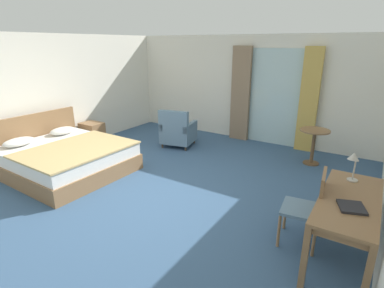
{
  "coord_description": "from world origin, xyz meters",
  "views": [
    {
      "loc": [
        2.9,
        -3.45,
        2.34
      ],
      "look_at": [
        0.43,
        0.43,
        0.8
      ],
      "focal_mm": 28.22,
      "sensor_mm": 36.0,
      "label": 1
    }
  ],
  "objects_px": {
    "desk_chair": "(309,204)",
    "closed_book": "(352,207)",
    "desk_lamp": "(354,160)",
    "bed": "(65,157)",
    "round_cafe_table": "(314,139)",
    "armchair_by_window": "(178,132)",
    "writing_desk": "(349,206)",
    "nightstand": "(93,134)"
  },
  "relations": [
    {
      "from": "desk_chair",
      "to": "closed_book",
      "type": "bearing_deg",
      "value": -29.95
    },
    {
      "from": "desk_lamp",
      "to": "closed_book",
      "type": "distance_m",
      "value": 0.73
    },
    {
      "from": "bed",
      "to": "round_cafe_table",
      "type": "bearing_deg",
      "value": 37.22
    },
    {
      "from": "armchair_by_window",
      "to": "desk_lamp",
      "type": "bearing_deg",
      "value": -25.0
    },
    {
      "from": "closed_book",
      "to": "round_cafe_table",
      "type": "xyz_separation_m",
      "value": [
        -0.94,
        3.0,
        -0.24
      ]
    },
    {
      "from": "bed",
      "to": "closed_book",
      "type": "relative_size",
      "value": 8.4
    },
    {
      "from": "desk_lamp",
      "to": "closed_book",
      "type": "height_order",
      "value": "desk_lamp"
    },
    {
      "from": "writing_desk",
      "to": "armchair_by_window",
      "type": "bearing_deg",
      "value": 150.02
    },
    {
      "from": "writing_desk",
      "to": "armchair_by_window",
      "type": "relative_size",
      "value": 1.68
    },
    {
      "from": "closed_book",
      "to": "writing_desk",
      "type": "bearing_deg",
      "value": 79.35
    },
    {
      "from": "desk_lamp",
      "to": "round_cafe_table",
      "type": "xyz_separation_m",
      "value": [
        -0.86,
        2.32,
        -0.51
      ]
    },
    {
      "from": "desk_chair",
      "to": "closed_book",
      "type": "xyz_separation_m",
      "value": [
        0.44,
        -0.25,
        0.23
      ]
    },
    {
      "from": "writing_desk",
      "to": "desk_chair",
      "type": "distance_m",
      "value": 0.43
    },
    {
      "from": "desk_lamp",
      "to": "writing_desk",
      "type": "bearing_deg",
      "value": -83.3
    },
    {
      "from": "closed_book",
      "to": "armchair_by_window",
      "type": "xyz_separation_m",
      "value": [
        -3.88,
        2.44,
        -0.41
      ]
    },
    {
      "from": "closed_book",
      "to": "round_cafe_table",
      "type": "height_order",
      "value": "closed_book"
    },
    {
      "from": "desk_lamp",
      "to": "round_cafe_table",
      "type": "relative_size",
      "value": 0.54
    },
    {
      "from": "desk_lamp",
      "to": "round_cafe_table",
      "type": "bearing_deg",
      "value": 110.24
    },
    {
      "from": "writing_desk",
      "to": "closed_book",
      "type": "bearing_deg",
      "value": -81.25
    },
    {
      "from": "writing_desk",
      "to": "desk_lamp",
      "type": "bearing_deg",
      "value": 96.7
    },
    {
      "from": "bed",
      "to": "armchair_by_window",
      "type": "height_order",
      "value": "bed"
    },
    {
      "from": "armchair_by_window",
      "to": "round_cafe_table",
      "type": "distance_m",
      "value": 2.99
    },
    {
      "from": "desk_lamp",
      "to": "closed_book",
      "type": "xyz_separation_m",
      "value": [
        0.09,
        -0.67,
        -0.27
      ]
    },
    {
      "from": "nightstand",
      "to": "closed_book",
      "type": "bearing_deg",
      "value": -13.96
    },
    {
      "from": "desk_chair",
      "to": "closed_book",
      "type": "relative_size",
      "value": 3.7
    },
    {
      "from": "bed",
      "to": "closed_book",
      "type": "distance_m",
      "value": 4.83
    },
    {
      "from": "desk_chair",
      "to": "armchair_by_window",
      "type": "bearing_deg",
      "value": 147.53
    },
    {
      "from": "writing_desk",
      "to": "desk_lamp",
      "type": "height_order",
      "value": "desk_lamp"
    },
    {
      "from": "round_cafe_table",
      "to": "desk_lamp",
      "type": "bearing_deg",
      "value": -69.76
    },
    {
      "from": "nightstand",
      "to": "desk_chair",
      "type": "bearing_deg",
      "value": -12.45
    },
    {
      "from": "desk_lamp",
      "to": "nightstand",
      "type": "bearing_deg",
      "value": 172.54
    },
    {
      "from": "bed",
      "to": "writing_desk",
      "type": "height_order",
      "value": "bed"
    },
    {
      "from": "closed_book",
      "to": "desk_lamp",
      "type": "bearing_deg",
      "value": 77.97
    },
    {
      "from": "desk_chair",
      "to": "round_cafe_table",
      "type": "relative_size",
      "value": 1.34
    },
    {
      "from": "bed",
      "to": "closed_book",
      "type": "bearing_deg",
      "value": -0.7
    },
    {
      "from": "bed",
      "to": "desk_chair",
      "type": "height_order",
      "value": "bed"
    },
    {
      "from": "nightstand",
      "to": "closed_book",
      "type": "xyz_separation_m",
      "value": [
        5.63,
        -1.4,
        0.49
      ]
    },
    {
      "from": "nightstand",
      "to": "writing_desk",
      "type": "height_order",
      "value": "writing_desk"
    },
    {
      "from": "bed",
      "to": "desk_lamp",
      "type": "bearing_deg",
      "value": 7.41
    },
    {
      "from": "nightstand",
      "to": "round_cafe_table",
      "type": "relative_size",
      "value": 0.77
    },
    {
      "from": "nightstand",
      "to": "closed_book",
      "type": "height_order",
      "value": "closed_book"
    },
    {
      "from": "writing_desk",
      "to": "closed_book",
      "type": "xyz_separation_m",
      "value": [
        0.03,
        -0.22,
        0.1
      ]
    }
  ]
}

